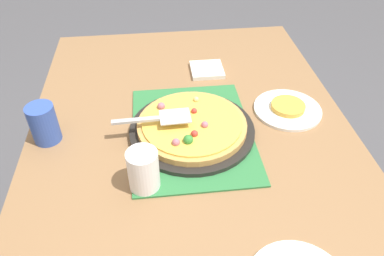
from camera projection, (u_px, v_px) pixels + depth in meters
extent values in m
cube|color=olive|center=(192.00, 137.00, 1.15)|extent=(1.40, 1.00, 0.03)
cube|color=olive|center=(89.00, 115.00, 1.84)|extent=(0.07, 0.07, 0.72)
cube|color=olive|center=(263.00, 103.00, 1.92)|extent=(0.07, 0.07, 0.72)
cube|color=#2D753D|center=(192.00, 132.00, 1.14)|extent=(0.48, 0.36, 0.01)
cylinder|color=black|center=(192.00, 130.00, 1.13)|extent=(0.38, 0.38, 0.01)
cylinder|color=tan|center=(192.00, 125.00, 1.12)|extent=(0.33, 0.33, 0.02)
cylinder|color=#EAB747|center=(192.00, 122.00, 1.11)|extent=(0.30, 0.30, 0.01)
sphere|color=#B76675|center=(205.00, 125.00, 1.09)|extent=(0.02, 0.02, 0.02)
sphere|color=#338433|center=(175.00, 121.00, 1.11)|extent=(0.02, 0.02, 0.02)
sphere|color=red|center=(194.00, 111.00, 1.14)|extent=(0.02, 0.02, 0.02)
sphere|color=red|center=(193.00, 134.00, 1.06)|extent=(0.02, 0.02, 0.02)
sphere|color=#B76675|center=(161.00, 106.00, 1.16)|extent=(0.02, 0.02, 0.02)
sphere|color=#E5CC7F|center=(196.00, 99.00, 1.19)|extent=(0.02, 0.02, 0.02)
sphere|color=#B76675|center=(176.00, 142.00, 1.03)|extent=(0.02, 0.02, 0.02)
sphere|color=#338433|center=(188.00, 140.00, 1.04)|extent=(0.03, 0.03, 0.03)
cylinder|color=white|center=(287.00, 109.00, 1.22)|extent=(0.22, 0.22, 0.01)
cylinder|color=gold|center=(288.00, 106.00, 1.22)|extent=(0.11, 0.11, 0.02)
cylinder|color=white|center=(143.00, 171.00, 0.94)|extent=(0.08, 0.08, 0.12)
cylinder|color=#3351AD|center=(44.00, 124.00, 1.08)|extent=(0.08, 0.08, 0.12)
cube|color=silver|center=(175.00, 117.00, 1.09)|extent=(0.07, 0.09, 0.00)
cube|color=#B2B2B7|center=(136.00, 120.00, 1.08)|extent=(0.02, 0.14, 0.01)
cube|color=white|center=(207.00, 70.00, 1.41)|extent=(0.12, 0.12, 0.02)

